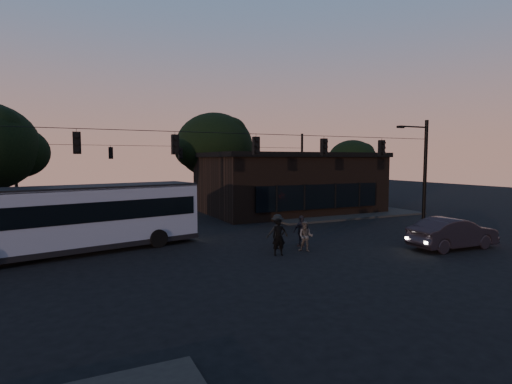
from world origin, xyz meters
name	(u,v)px	position (x,y,z in m)	size (l,w,h in m)	color
ground	(293,262)	(0.00, 0.00, 0.00)	(120.00, 120.00, 0.00)	black
sidewalk_far_right	(327,211)	(12.00, 14.00, 0.07)	(14.00, 10.00, 0.15)	black
building	(288,182)	(9.00, 15.97, 2.71)	(15.40, 10.41, 5.40)	black
tree_behind	(214,146)	(4.00, 22.00, 6.19)	(7.60, 7.60, 9.43)	black
tree_right	(352,161)	(18.00, 18.00, 4.63)	(5.20, 5.20, 6.86)	black
signal_rig_near	(256,166)	(0.00, 4.00, 4.45)	(26.24, 0.30, 7.50)	black
signal_rig_far	(181,166)	(0.00, 20.00, 4.20)	(26.24, 0.30, 7.50)	black
bus	(80,215)	(-8.89, 6.38, 1.93)	(12.54, 5.37, 3.44)	gray
car	(453,233)	(9.24, -1.30, 0.84)	(1.77, 5.08, 1.67)	black
pedestrian_a	(279,237)	(0.01, 1.37, 0.94)	(0.68, 0.45, 1.87)	black
pedestrian_b	(306,236)	(1.70, 1.54, 0.79)	(0.77, 0.60, 1.59)	#403C3A
pedestrian_c	(302,231)	(2.15, 2.64, 0.86)	(1.01, 0.42, 1.73)	black
pedestrian_d	(277,232)	(0.66, 2.71, 0.94)	(1.21, 0.70, 1.87)	black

